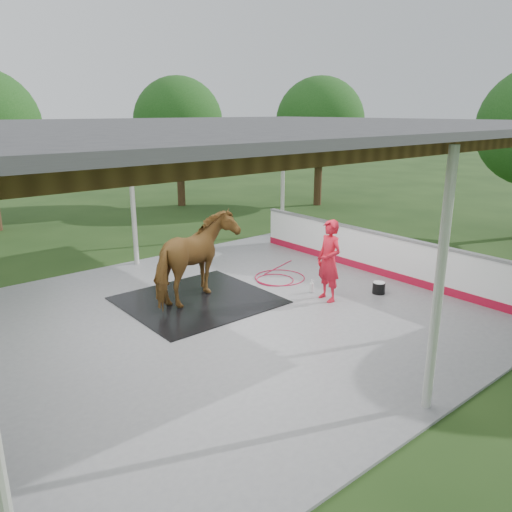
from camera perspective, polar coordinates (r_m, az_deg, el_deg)
ground at (r=11.07m, az=-2.32°, el=-6.66°), size 100.00×100.00×0.00m
concrete_slab at (r=11.06m, az=-2.32°, el=-6.54°), size 12.00×10.00×0.05m
pavilion_structure at (r=10.19m, az=-2.58°, el=14.32°), size 12.60×10.60×4.05m
dasher_board at (r=13.98m, az=12.78°, el=0.47°), size 0.16×8.00×1.15m
tree_belt at (r=11.10m, az=-4.19°, el=13.54°), size 28.00×28.00×5.80m
rubber_mat at (r=11.76m, az=-6.66°, el=-5.02°), size 3.24×3.04×0.02m
horse at (r=11.43m, az=-6.82°, el=-0.30°), size 2.59×1.90×1.99m
handler at (r=11.55m, az=8.34°, el=-0.54°), size 0.55×0.75×1.91m
wash_bucket at (r=12.44m, az=13.85°, el=-3.53°), size 0.31×0.31×0.29m
soap_bottle_a at (r=12.21m, az=6.38°, el=-3.43°), size 0.13×0.13×0.32m
soap_bottle_b at (r=12.73m, az=13.42°, el=-3.21°), size 0.13×0.13×0.22m
hose_coil at (r=13.17m, az=2.54°, el=-2.54°), size 2.04×1.61×0.02m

